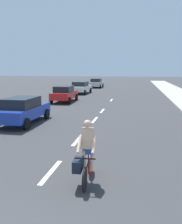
{
  "coord_description": "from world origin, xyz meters",
  "views": [
    {
      "loc": [
        2.58,
        -1.98,
        3.21
      ],
      "look_at": [
        0.38,
        9.23,
        1.1
      ],
      "focal_mm": 37.57,
      "sensor_mm": 36.0,
      "label": 1
    }
  ],
  "objects_px": {
    "cyclist": "(86,155)",
    "parked_car_silver": "(96,83)",
    "parked_car_white": "(81,87)",
    "parked_car_red": "(64,93)",
    "parked_car_blue": "(23,109)"
  },
  "relations": [
    {
      "from": "cyclist",
      "to": "parked_car_silver",
      "type": "height_order",
      "value": "cyclist"
    },
    {
      "from": "cyclist",
      "to": "parked_car_red",
      "type": "distance_m",
      "value": 16.88
    },
    {
      "from": "parked_car_blue",
      "to": "parked_car_white",
      "type": "relative_size",
      "value": 0.94
    },
    {
      "from": "parked_car_red",
      "to": "parked_car_silver",
      "type": "height_order",
      "value": "same"
    },
    {
      "from": "parked_car_white",
      "to": "parked_car_silver",
      "type": "bearing_deg",
      "value": 90.72
    },
    {
      "from": "parked_car_red",
      "to": "parked_car_blue",
      "type": "bearing_deg",
      "value": -88.92
    },
    {
      "from": "parked_car_white",
      "to": "parked_car_red",
      "type": "bearing_deg",
      "value": -85.73
    },
    {
      "from": "parked_car_blue",
      "to": "parked_car_silver",
      "type": "distance_m",
      "value": 27.71
    },
    {
      "from": "parked_car_white",
      "to": "parked_car_blue",
      "type": "bearing_deg",
      "value": -85.43
    },
    {
      "from": "parked_car_white",
      "to": "cyclist",
      "type": "bearing_deg",
      "value": -73.74
    },
    {
      "from": "parked_car_blue",
      "to": "parked_car_red",
      "type": "height_order",
      "value": "same"
    },
    {
      "from": "cyclist",
      "to": "parked_car_red",
      "type": "height_order",
      "value": "cyclist"
    },
    {
      "from": "parked_car_blue",
      "to": "parked_car_white",
      "type": "xyz_separation_m",
      "value": [
        -0.66,
        17.41,
        0.0
      ]
    },
    {
      "from": "parked_car_white",
      "to": "parked_car_silver",
      "type": "height_order",
      "value": "same"
    },
    {
      "from": "cyclist",
      "to": "parked_car_silver",
      "type": "relative_size",
      "value": 0.42
    }
  ]
}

